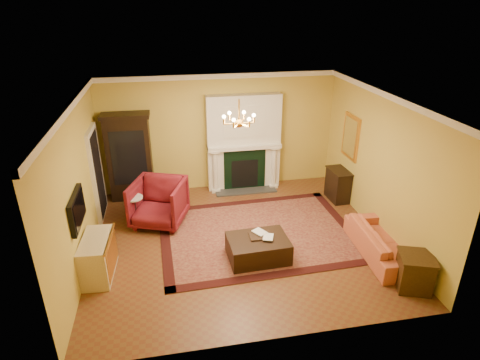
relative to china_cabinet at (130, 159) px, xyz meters
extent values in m
cube|color=brown|center=(2.28, -2.49, -1.06)|extent=(6.00, 5.50, 0.02)
cube|color=silver|center=(2.28, -2.49, 1.96)|extent=(6.00, 5.50, 0.02)
cube|color=gold|center=(2.28, 0.27, 0.45)|extent=(6.00, 0.02, 3.00)
cube|color=gold|center=(2.28, -5.25, 0.45)|extent=(6.00, 0.02, 3.00)
cube|color=gold|center=(-0.73, -2.49, 0.45)|extent=(0.02, 5.50, 3.00)
cube|color=gold|center=(5.29, -2.49, 0.45)|extent=(0.02, 5.50, 3.00)
cube|color=silver|center=(2.88, 0.10, 0.20)|extent=(1.90, 0.32, 2.50)
cube|color=silver|center=(2.88, -0.07, 0.80)|extent=(1.10, 0.01, 0.80)
cube|color=black|center=(2.88, -0.07, -0.50)|extent=(1.10, 0.02, 1.10)
cube|color=black|center=(2.88, -0.08, -0.60)|extent=(0.70, 0.02, 0.75)
cube|color=#333333|center=(2.88, -0.19, -1.03)|extent=(1.60, 0.50, 0.04)
cube|color=silver|center=(2.88, 0.04, 0.13)|extent=(1.90, 0.44, 0.10)
cylinder|color=silver|center=(2.10, -0.08, -0.46)|extent=(0.14, 0.14, 1.18)
cylinder|color=silver|center=(3.66, -0.08, -0.46)|extent=(0.14, 0.14, 1.18)
cube|color=white|center=(2.28, 0.22, 1.89)|extent=(6.00, 0.08, 0.12)
cube|color=white|center=(-0.68, -2.49, 1.89)|extent=(0.08, 5.50, 0.12)
cube|color=white|center=(5.24, -2.49, 1.89)|extent=(0.08, 5.50, 0.12)
cube|color=silver|center=(-0.68, -0.79, 0.00)|extent=(0.08, 1.05, 2.10)
cube|color=black|center=(-0.65, -0.79, -0.03)|extent=(0.02, 0.85, 1.95)
cube|color=black|center=(-0.67, -3.09, 0.30)|extent=(0.08, 0.95, 0.58)
cube|color=black|center=(-0.63, -3.09, 0.30)|extent=(0.01, 0.85, 0.48)
cube|color=gold|center=(5.25, -1.09, 0.60)|extent=(0.05, 0.76, 1.05)
cube|color=white|center=(5.22, -1.09, 0.60)|extent=(0.01, 0.62, 0.90)
cylinder|color=gold|center=(2.28, -2.49, 1.75)|extent=(0.03, 0.03, 0.40)
sphere|color=gold|center=(2.28, -2.49, 1.50)|extent=(0.16, 0.16, 0.16)
sphere|color=#FFE5B2|center=(2.56, -2.49, 1.64)|extent=(0.07, 0.07, 0.07)
sphere|color=#FFE5B2|center=(2.42, -2.25, 1.64)|extent=(0.07, 0.07, 0.07)
sphere|color=#FFE5B2|center=(2.14, -2.25, 1.64)|extent=(0.07, 0.07, 0.07)
sphere|color=#FFE5B2|center=(2.00, -2.49, 1.64)|extent=(0.07, 0.07, 0.07)
sphere|color=#FFE5B2|center=(2.14, -2.73, 1.64)|extent=(0.07, 0.07, 0.07)
sphere|color=#FFE5B2|center=(2.42, -2.73, 1.64)|extent=(0.07, 0.07, 0.07)
cube|color=#4A1012|center=(2.73, -2.32, -1.04)|extent=(4.27, 3.26, 0.02)
cube|color=black|center=(0.00, 0.00, 0.00)|extent=(1.06, 0.50, 2.10)
imported|color=maroon|center=(0.65, -1.45, -0.48)|extent=(1.38, 1.34, 1.13)
cylinder|color=black|center=(0.13, -1.48, -1.03)|extent=(0.28, 0.28, 0.04)
cylinder|color=black|center=(0.13, -1.48, -0.69)|extent=(0.06, 0.06, 0.64)
cylinder|color=silver|center=(0.13, -1.48, -0.35)|extent=(0.40, 0.40, 0.03)
cube|color=beige|center=(-0.45, -3.15, -0.67)|extent=(0.54, 1.05, 0.76)
imported|color=#C5603E|center=(4.93, -3.50, -0.67)|extent=(0.66, 1.94, 0.75)
cube|color=#38240F|center=(5.00, -4.55, -0.73)|extent=(0.69, 0.69, 0.63)
cube|color=black|center=(5.06, -1.09, -0.66)|extent=(0.43, 0.71, 0.77)
cube|color=black|center=(2.52, -3.20, -0.82)|extent=(1.18, 0.88, 0.43)
cube|color=black|center=(2.58, -3.11, -0.59)|extent=(0.42, 0.33, 0.03)
imported|color=gray|center=(2.50, -3.08, -0.44)|extent=(0.19, 0.13, 0.27)
imported|color=gray|center=(2.62, -3.19, -0.45)|extent=(0.19, 0.08, 0.26)
cylinder|color=gray|center=(2.37, 0.04, 0.23)|extent=(0.11, 0.11, 0.09)
cone|color=black|center=(2.37, 0.04, 0.44)|extent=(0.16, 0.16, 0.34)
cylinder|color=gray|center=(3.56, 0.04, 0.23)|extent=(0.11, 0.11, 0.09)
cone|color=black|center=(3.56, 0.04, 0.43)|extent=(0.15, 0.15, 0.33)
camera|label=1|loc=(0.97, -9.55, 3.62)|focal=30.00mm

